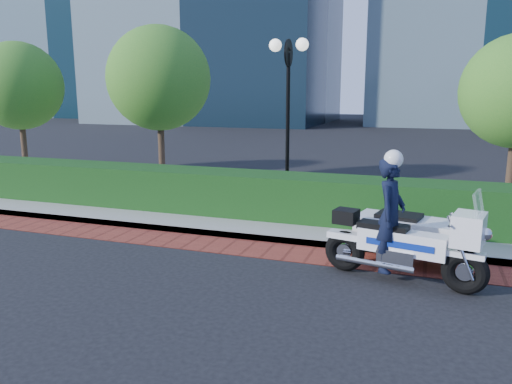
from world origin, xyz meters
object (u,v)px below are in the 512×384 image
(police_motorcycle, at_px, (402,232))
(lamppost, at_px, (288,95))
(tree_b, at_px, (159,79))
(tree_a, at_px, (19,86))

(police_motorcycle, bearing_deg, lamppost, 139.98)
(lamppost, relative_size, tree_b, 0.86)
(lamppost, xyz_separation_m, tree_b, (-4.50, 1.30, 0.48))
(lamppost, bearing_deg, tree_a, 172.59)
(lamppost, height_order, tree_b, tree_b)
(lamppost, distance_m, tree_a, 10.09)
(tree_a, bearing_deg, tree_b, 0.00)
(police_motorcycle, bearing_deg, tree_a, 170.00)
(tree_a, xyz_separation_m, police_motorcycle, (13.18, -5.43, -2.49))
(police_motorcycle, bearing_deg, tree_b, 157.13)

